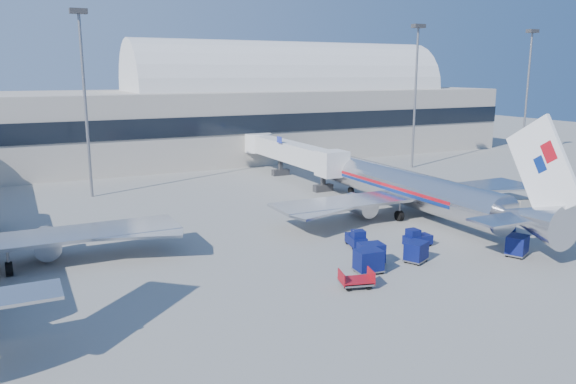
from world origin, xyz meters
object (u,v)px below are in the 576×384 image
cart_train_a (416,251)px  cart_train_b (371,254)px  mast_west (83,76)px  airliner_main (414,190)px  mast_east (416,75)px  barrier_mid (507,206)px  barrier_far (528,203)px  cart_solo_near (517,245)px  cart_solo_far (544,222)px  cart_train_c (368,261)px  mast_far_east (529,75)px  cart_open_red (356,281)px  tug_left (356,239)px  tug_lead (417,238)px  tug_right (502,224)px  jetbridge_near (287,151)px  barrier_near (485,209)px

cart_train_a → cart_train_b: (-3.74, 1.02, 0.05)m
mast_west → cart_train_b: size_ratio=10.04×
cart_train_a → mast_west: bearing=92.7°
airliner_main → mast_east: bearing=51.9°
barrier_mid → mast_east: bearing=72.7°
barrier_far → cart_solo_near: cart_solo_near is taller
cart_train_a → cart_solo_far: size_ratio=1.08×
mast_west → cart_train_c: mast_west is taller
mast_east → mast_far_east: same height
barrier_far → cart_open_red: 33.70m
mast_west → cart_train_a: bearing=-61.3°
barrier_mid → tug_left: size_ratio=1.09×
cart_train_b → cart_solo_far: (21.11, 0.95, -0.07)m
mast_west → tug_lead: size_ratio=8.96×
airliner_main → mast_far_east: bearing=29.5°
mast_west → cart_solo_far: 53.97m
mast_far_east → cart_solo_far: size_ratio=10.18×
tug_right → airliner_main: bearing=161.9°
cart_solo_far → cart_open_red: 25.23m
jetbridge_near → mast_far_east: (47.40, -0.81, 10.86)m
cart_solo_far → airliner_main: bearing=144.2°
barrier_near → cart_train_a: 19.87m
jetbridge_near → barrier_mid: size_ratio=9.17×
mast_far_east → tug_right: 54.97m
jetbridge_near → tug_left: jetbridge_near is taller
cart_train_c → cart_solo_far: cart_train_c is taller
cart_train_b → cart_solo_far: bearing=10.8°
jetbridge_near → cart_train_a: 39.21m
barrier_far → cart_train_a: (-23.95, -9.66, 0.46)m
tug_lead → cart_train_a: (-2.78, -3.37, 0.17)m
mast_west → cart_train_a: 45.14m
tug_left → cart_solo_far: size_ratio=1.24×
cart_train_a → mast_east: bearing=26.0°
mast_east → tug_right: 40.06m
barrier_near → tug_right: bearing=-122.7°
cart_train_b → cart_solo_far: size_ratio=1.01×
barrier_far → cart_train_b: cart_train_b is taller
airliner_main → tug_right: size_ratio=14.90×
cart_solo_near → cart_open_red: size_ratio=0.92×
airliner_main → cart_solo_near: 14.85m
tug_right → cart_train_a: 14.01m
cart_train_b → cart_open_red: bearing=-127.7°
cart_train_a → cart_solo_far: cart_train_a is taller
cart_train_a → tug_left: bearing=85.5°
cart_train_c → jetbridge_near: bearing=77.8°
barrier_near → cart_solo_far: (0.02, -7.70, 0.44)m
mast_east → barrier_far: mast_east is taller
mast_east → cart_solo_far: (-11.98, -35.70, -13.90)m
tug_lead → cart_solo_near: bearing=-44.0°
cart_solo_far → cart_open_red: (-24.82, -4.53, -0.44)m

